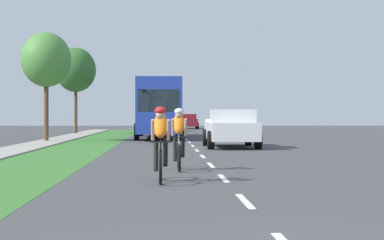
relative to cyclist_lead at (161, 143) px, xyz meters
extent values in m
plane|color=#424244|center=(1.39, 11.71, -0.81)|extent=(120.00, 120.00, 0.00)
cube|color=#38722D|center=(-3.57, 11.71, -0.81)|extent=(2.92, 70.00, 0.01)
cube|color=#9E998E|center=(-5.89, 11.71, -0.81)|extent=(1.73, 70.00, 0.10)
cube|color=white|center=(1.39, -2.96, -0.81)|extent=(0.12, 1.80, 0.01)
cube|color=white|center=(1.39, 0.77, -0.81)|extent=(0.12, 1.80, 0.01)
cube|color=white|center=(1.39, 4.51, -0.81)|extent=(0.12, 1.80, 0.01)
cube|color=white|center=(1.39, 8.24, -0.81)|extent=(0.12, 1.80, 0.01)
cube|color=white|center=(1.39, 11.97, -0.81)|extent=(0.12, 1.80, 0.01)
cube|color=white|center=(1.39, 15.71, -0.81)|extent=(0.12, 1.80, 0.01)
cube|color=white|center=(1.39, 19.44, -0.81)|extent=(0.12, 1.80, 0.01)
cube|color=white|center=(1.39, 23.17, -0.81)|extent=(0.12, 1.80, 0.01)
cube|color=white|center=(1.39, 26.91, -0.81)|extent=(0.12, 1.80, 0.01)
cube|color=white|center=(1.39, 30.64, -0.81)|extent=(0.12, 1.80, 0.01)
cube|color=white|center=(1.39, 34.37, -0.81)|extent=(0.12, 1.80, 0.01)
cube|color=white|center=(1.39, 38.11, -0.81)|extent=(0.12, 1.80, 0.01)
cube|color=white|center=(1.39, 41.84, -0.81)|extent=(0.12, 1.80, 0.01)
torus|color=black|center=(0.00, 0.55, -0.47)|extent=(0.06, 0.68, 0.68)
torus|color=black|center=(0.00, -0.49, -0.47)|extent=(0.06, 0.68, 0.68)
cylinder|color=black|center=(0.00, -0.07, -0.29)|extent=(0.04, 0.59, 0.43)
cylinder|color=black|center=(0.00, 0.21, -0.19)|extent=(0.04, 0.04, 0.55)
cylinder|color=black|center=(0.00, -0.02, 0.04)|extent=(0.03, 0.55, 0.03)
cylinder|color=black|center=(0.00, -0.47, 0.05)|extent=(0.42, 0.02, 0.02)
ellipsoid|color=orange|center=(0.00, 0.05, 0.37)|extent=(0.30, 0.54, 0.63)
sphere|color=tan|center=(0.00, -0.23, 0.61)|extent=(0.20, 0.20, 0.20)
ellipsoid|color=red|center=(0.00, -0.23, 0.69)|extent=(0.24, 0.28, 0.16)
cylinder|color=tan|center=(-0.16, -0.23, 0.29)|extent=(0.07, 0.26, 0.45)
cylinder|color=tan|center=(0.16, -0.23, 0.29)|extent=(0.07, 0.26, 0.45)
cylinder|color=black|center=(-0.10, 0.13, -0.29)|extent=(0.10, 0.30, 0.60)
cylinder|color=black|center=(0.10, 0.08, -0.19)|extent=(0.10, 0.25, 0.61)
torus|color=black|center=(0.45, 3.41, -0.47)|extent=(0.06, 0.68, 0.68)
torus|color=black|center=(0.45, 2.37, -0.47)|extent=(0.06, 0.68, 0.68)
cylinder|color=#A5A8AD|center=(0.45, 2.79, -0.29)|extent=(0.04, 0.59, 0.43)
cylinder|color=#A5A8AD|center=(0.45, 3.07, -0.19)|extent=(0.04, 0.04, 0.55)
cylinder|color=#A5A8AD|center=(0.45, 2.84, 0.04)|extent=(0.03, 0.55, 0.03)
cylinder|color=black|center=(0.45, 2.39, 0.05)|extent=(0.42, 0.02, 0.02)
ellipsoid|color=orange|center=(0.45, 2.91, 0.37)|extent=(0.30, 0.54, 0.63)
sphere|color=tan|center=(0.45, 2.63, 0.61)|extent=(0.20, 0.20, 0.20)
ellipsoid|color=white|center=(0.45, 2.63, 0.69)|extent=(0.24, 0.28, 0.16)
cylinder|color=tan|center=(0.29, 2.63, 0.29)|extent=(0.07, 0.26, 0.45)
cylinder|color=tan|center=(0.61, 2.63, 0.29)|extent=(0.07, 0.26, 0.45)
cylinder|color=black|center=(0.35, 2.99, -0.29)|extent=(0.10, 0.30, 0.60)
cylinder|color=black|center=(0.55, 2.94, -0.19)|extent=(0.10, 0.25, 0.61)
cube|color=silver|center=(2.99, 14.30, -0.09)|extent=(1.96, 5.10, 0.76)
cube|color=silver|center=(2.99, 13.53, 0.51)|extent=(1.80, 1.78, 0.64)
cube|color=#1E2833|center=(2.99, 12.82, 0.49)|extent=(1.67, 0.08, 0.52)
cube|color=silver|center=(2.09, 15.32, 0.21)|extent=(0.08, 2.80, 0.40)
cube|color=silver|center=(3.89, 15.32, 0.21)|extent=(0.08, 2.80, 0.40)
cube|color=silver|center=(2.99, 16.81, 0.21)|extent=(1.80, 0.08, 0.40)
cylinder|color=black|center=(2.01, 12.77, -0.43)|extent=(0.26, 0.76, 0.76)
cylinder|color=black|center=(3.97, 12.77, -0.43)|extent=(0.26, 0.76, 0.76)
cylinder|color=black|center=(2.01, 15.83, -0.43)|extent=(0.26, 0.76, 0.76)
cylinder|color=black|center=(3.97, 15.83, -0.43)|extent=(0.26, 0.76, 0.76)
cube|color=#23389E|center=(-0.19, 26.22, 1.12)|extent=(2.50, 11.60, 3.10)
cube|color=#1E2833|center=(-0.19, 26.22, 1.52)|extent=(2.52, 10.67, 0.64)
cube|color=#1E2833|center=(-0.19, 20.45, 1.37)|extent=(2.25, 0.06, 1.20)
cylinder|color=black|center=(-1.44, 22.45, -0.33)|extent=(0.28, 0.96, 0.96)
cylinder|color=black|center=(1.06, 22.45, -0.33)|extent=(0.28, 0.96, 0.96)
cylinder|color=black|center=(-1.44, 29.41, -0.33)|extent=(0.28, 0.96, 0.96)
cylinder|color=black|center=(1.06, 29.41, -0.33)|extent=(0.28, 0.96, 0.96)
cube|color=black|center=(-0.50, 41.83, 0.00)|extent=(1.90, 4.70, 1.00)
cube|color=black|center=(-0.50, 42.03, 0.72)|extent=(1.71, 2.91, 0.52)
cube|color=#1E2833|center=(-0.50, 40.78, 0.60)|extent=(1.56, 0.08, 0.44)
cylinder|color=black|center=(-1.45, 40.42, -0.45)|extent=(0.25, 0.72, 0.72)
cylinder|color=black|center=(0.45, 40.42, -0.45)|extent=(0.25, 0.72, 0.72)
cylinder|color=black|center=(-1.45, 43.24, -0.45)|extent=(0.25, 0.72, 0.72)
cylinder|color=black|center=(0.45, 43.24, -0.45)|extent=(0.25, 0.72, 0.72)
cube|color=maroon|center=(2.65, 52.29, -0.17)|extent=(1.76, 4.30, 0.76)
cube|color=maroon|center=(2.65, 52.44, 0.45)|extent=(1.55, 2.24, 0.52)
cube|color=#1E2833|center=(2.65, 51.47, 0.43)|extent=(1.44, 0.08, 0.44)
cylinder|color=black|center=(1.77, 50.95, -0.49)|extent=(0.22, 0.64, 0.64)
cylinder|color=black|center=(3.53, 50.95, -0.49)|extent=(0.22, 0.64, 0.64)
cylinder|color=black|center=(1.77, 53.62, -0.49)|extent=(0.22, 0.64, 0.64)
cylinder|color=black|center=(3.53, 53.62, -0.49)|extent=(0.22, 0.64, 0.64)
cylinder|color=brown|center=(-6.21, 20.97, 0.85)|extent=(0.24, 0.24, 3.32)
ellipsoid|color=#478438|center=(-6.21, 20.97, 3.57)|extent=(2.66, 2.66, 2.92)
cylinder|color=brown|center=(-6.51, 34.58, 0.99)|extent=(0.24, 0.24, 3.59)
ellipsoid|color=#2D6026|center=(-6.51, 34.58, 3.99)|extent=(3.02, 3.02, 3.32)
camera|label=1|loc=(0.06, -13.25, 0.59)|focal=59.38mm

